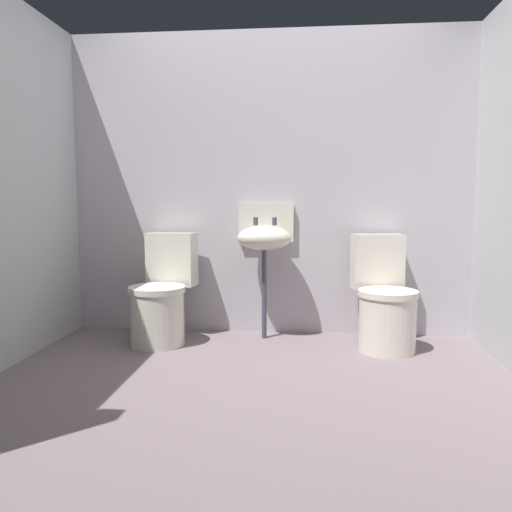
% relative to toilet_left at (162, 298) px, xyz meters
% --- Properties ---
extents(ground_plane, '(3.44, 2.97, 0.08)m').
position_rel_toilet_left_xyz_m(ground_plane, '(0.74, -0.94, -0.36)').
color(ground_plane, slate).
extents(wall_back, '(3.44, 0.10, 2.29)m').
position_rel_toilet_left_xyz_m(wall_back, '(0.74, 0.40, 0.82)').
color(wall_back, '#BAB4BC').
rests_on(wall_back, ground).
extents(toilet_left, '(0.44, 0.63, 0.78)m').
position_rel_toilet_left_xyz_m(toilet_left, '(0.00, 0.00, 0.00)').
color(toilet_left, silver).
rests_on(toilet_left, ground).
extents(toilet_right, '(0.45, 0.63, 0.78)m').
position_rel_toilet_left_xyz_m(toilet_right, '(1.58, 0.00, 0.00)').
color(toilet_right, silver).
rests_on(toilet_right, ground).
extents(sink, '(0.42, 0.35, 0.99)m').
position_rel_toilet_left_xyz_m(sink, '(0.73, 0.19, 0.43)').
color(sink, '#444454').
rests_on(sink, ground).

